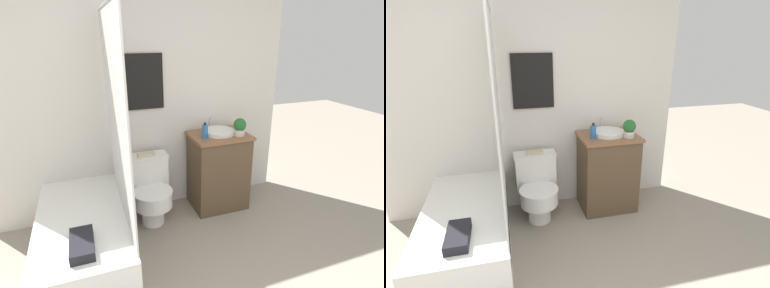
% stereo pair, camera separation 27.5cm
% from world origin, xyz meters
% --- Properties ---
extents(wall_back, '(3.03, 0.07, 2.50)m').
position_xyz_m(wall_back, '(0.00, 2.30, 1.25)').
color(wall_back, silver).
rests_on(wall_back, ground_plane).
extents(shower_area, '(0.68, 1.36, 1.98)m').
position_xyz_m(shower_area, '(-0.66, 1.59, 0.28)').
color(shower_area, white).
rests_on(shower_area, ground_plane).
extents(toilet, '(0.42, 0.53, 0.65)m').
position_xyz_m(toilet, '(-0.03, 2.02, 0.34)').
color(toilet, white).
rests_on(toilet, ground_plane).
extents(vanity, '(0.59, 0.46, 0.82)m').
position_xyz_m(vanity, '(0.71, 2.03, 0.41)').
color(vanity, brown).
rests_on(vanity, ground_plane).
extents(sink, '(0.33, 0.36, 0.13)m').
position_xyz_m(sink, '(0.71, 2.05, 0.84)').
color(sink, white).
rests_on(sink, vanity).
extents(soap_bottle, '(0.06, 0.06, 0.16)m').
position_xyz_m(soap_bottle, '(0.53, 1.98, 0.89)').
color(soap_bottle, '#2D6BB2').
rests_on(soap_bottle, vanity).
extents(potted_plant, '(0.13, 0.13, 0.18)m').
position_xyz_m(potted_plant, '(0.89, 1.93, 0.91)').
color(potted_plant, beige).
rests_on(potted_plant, vanity).
extents(book_on_tank, '(0.17, 0.09, 0.02)m').
position_xyz_m(book_on_tank, '(-0.03, 2.13, 0.67)').
color(book_on_tank, beige).
rests_on(book_on_tank, toilet).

